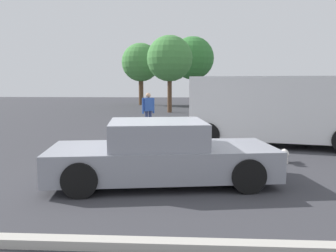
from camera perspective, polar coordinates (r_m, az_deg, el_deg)
ground_plane at (r=7.33m, az=-1.86°, el=-8.80°), size 80.00×80.00×0.00m
sedan_foreground at (r=7.02m, az=-1.13°, el=-4.63°), size 4.61×2.36×1.25m
dog at (r=9.25m, az=18.40°, el=-4.33°), size 0.32×0.60×0.38m
van_white at (r=11.74m, az=16.84°, el=2.80°), size 5.44×3.18×2.19m
pedestrian at (r=14.92m, az=-3.24°, el=2.96°), size 0.50×0.41×1.57m
parking_curb at (r=4.49m, az=-5.47°, el=-18.63°), size 9.39×0.20×0.12m
tree_back_left at (r=23.49m, az=0.27°, el=10.91°), size 3.02×3.02×5.09m
tree_back_center at (r=29.26m, az=4.03°, el=10.94°), size 3.50×3.50×5.73m
tree_back_right at (r=31.46m, az=-4.45°, el=10.26°), size 3.38×3.38×5.45m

